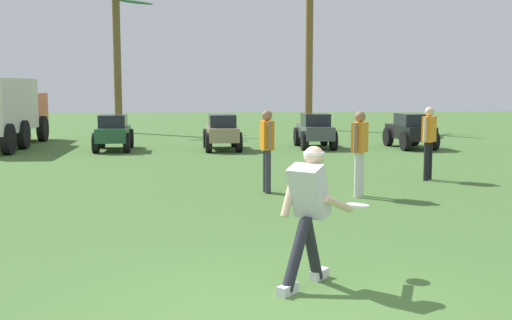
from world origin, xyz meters
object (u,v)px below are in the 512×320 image
Objects in this scene: teammate_near_sideline at (360,145)px; teammate_midfield at (267,143)px; frisbee_in_flight at (358,205)px; palm_tree_left_of_centre at (310,39)px; parked_car_slot_a at (114,132)px; parked_car_slot_d at (410,130)px; parked_car_slot_b at (222,132)px; palm_tree_far_left at (117,43)px; parked_car_slot_c at (315,130)px; teammate_deep at (429,136)px; frisbee_thrower at (309,208)px; box_truck at (8,109)px.

teammate_midfield is (-1.63, 0.55, 0.00)m from teammate_near_sideline.
palm_tree_left_of_centre reaches higher than frisbee_in_flight.
parked_car_slot_d is at bearing -0.34° from parked_car_slot_a.
teammate_near_sideline is 0.70× the size of parked_car_slot_a.
palm_tree_far_left is at bearing 119.31° from parked_car_slot_b.
parked_car_slot_d is at bearing 69.84° from frisbee_in_flight.
parked_car_slot_b is 0.37× the size of palm_tree_far_left.
frisbee_in_flight is at bearing -97.64° from palm_tree_left_of_centre.
palm_tree_left_of_centre is at bearing 103.06° from parked_car_slot_d.
parked_car_slot_c and parked_car_slot_d have the same top height.
parked_car_slot_c is at bearing 100.31° from teammate_deep.
teammate_near_sideline is 0.71× the size of parked_car_slot_c.
palm_tree_left_of_centre is (-0.18, 14.96, 3.03)m from teammate_deep.
teammate_near_sideline reaches higher than parked_car_slot_d.
teammate_near_sideline reaches higher than parked_car_slot_b.
frisbee_in_flight is at bearing -84.29° from teammate_midfield.
parked_car_slot_c is (6.30, 0.26, 0.00)m from parked_car_slot_a.
teammate_deep is (1.94, 1.86, 0.00)m from teammate_near_sideline.
teammate_deep is 0.70× the size of parked_car_slot_b.
frisbee_in_flight is 0.14× the size of parked_car_slot_d.
parked_car_slot_c is 0.98× the size of parked_car_slot_d.
frisbee_thrower is 22.34m from palm_tree_left_of_centre.
palm_tree_far_left is (-7.08, 6.95, 3.13)m from parked_car_slot_c.
box_truck is (-7.37, 14.76, 0.43)m from frisbee_thrower.
teammate_deep is 0.24× the size of palm_tree_left_of_centre.
parked_car_slot_a is at bearing 116.49° from teammate_midfield.
teammate_midfield is (-0.51, 5.14, 0.20)m from frisbee_in_flight.
parked_car_slot_a and parked_car_slot_d have the same top height.
teammate_midfield is 0.70× the size of parked_car_slot_b.
teammate_near_sideline is (1.12, 4.60, 0.20)m from frisbee_in_flight.
teammate_midfield is 8.95m from parked_car_slot_a.
parked_car_slot_a is 0.34× the size of palm_tree_left_of_centre.
parked_car_slot_a is at bearing -19.03° from box_truck.
box_truck is at bearing 169.11° from parked_car_slot_b.
teammate_deep is at bearing -79.69° from parked_car_slot_c.
palm_tree_left_of_centre is at bearing 78.25° from teammate_midfield.
frisbee_thrower reaches higher than parked_car_slot_a.
teammate_deep reaches higher than frisbee_thrower.
parked_car_slot_d is (5.41, 13.51, -0.24)m from frisbee_thrower.
palm_tree_far_left is 0.90× the size of palm_tree_left_of_centre.
box_truck reaches higher than parked_car_slot_d.
frisbee_thrower is 14.55m from parked_car_slot_d.
parked_car_slot_b is at bearing 105.22° from teammate_near_sideline.
frisbee_thrower is 0.92× the size of teammate_near_sideline.
teammate_near_sideline is at bearing -46.99° from box_truck.
box_truck is (-11.03, 7.88, 0.29)m from teammate_deep.
parked_car_slot_c is at bearing 7.19° from parked_car_slot_b.
teammate_near_sideline is 0.26× the size of box_truck.
parked_car_slot_d is at bearing -35.76° from palm_tree_far_left.
palm_tree_far_left is at bearing 102.69° from frisbee_thrower.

